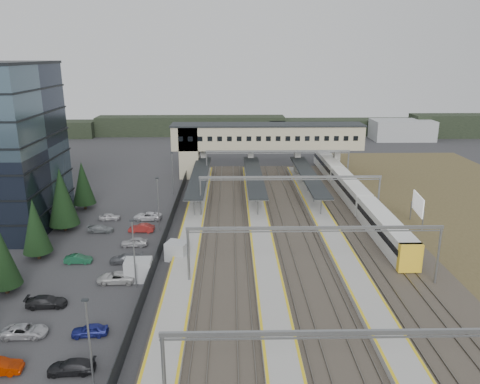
{
  "coord_description": "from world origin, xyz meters",
  "views": [
    {
      "loc": [
        2.77,
        -55.81,
        25.36
      ],
      "look_at": [
        4.21,
        16.13,
        4.0
      ],
      "focal_mm": 35.0,
      "sensor_mm": 36.0,
      "label": 1
    }
  ],
  "objects_px": {
    "relay_cabin_near": "(139,270)",
    "billboard": "(418,205)",
    "footbridge": "(254,139)",
    "train": "(350,190)",
    "relay_cabin_far": "(177,251)"
  },
  "relations": [
    {
      "from": "relay_cabin_near",
      "to": "footbridge",
      "type": "relative_size",
      "value": 0.08
    },
    {
      "from": "relay_cabin_near",
      "to": "relay_cabin_far",
      "type": "height_order",
      "value": "relay_cabin_near"
    },
    {
      "from": "relay_cabin_far",
      "to": "train",
      "type": "relative_size",
      "value": 0.05
    },
    {
      "from": "footbridge",
      "to": "relay_cabin_far",
      "type": "bearing_deg",
      "value": -105.49
    },
    {
      "from": "billboard",
      "to": "relay_cabin_near",
      "type": "bearing_deg",
      "value": -156.1
    },
    {
      "from": "footbridge",
      "to": "billboard",
      "type": "distance_m",
      "value": 39.03
    },
    {
      "from": "relay_cabin_near",
      "to": "billboard",
      "type": "distance_m",
      "value": 42.95
    },
    {
      "from": "footbridge",
      "to": "train",
      "type": "distance_m",
      "value": 25.31
    },
    {
      "from": "relay_cabin_near",
      "to": "footbridge",
      "type": "bearing_deg",
      "value": 71.93
    },
    {
      "from": "relay_cabin_far",
      "to": "train",
      "type": "bearing_deg",
      "value": 40.79
    },
    {
      "from": "footbridge",
      "to": "train",
      "type": "bearing_deg",
      "value": -48.53
    },
    {
      "from": "relay_cabin_far",
      "to": "billboard",
      "type": "xyz_separation_m",
      "value": [
        35.34,
        11.91,
        2.05
      ]
    },
    {
      "from": "relay_cabin_near",
      "to": "billboard",
      "type": "relative_size",
      "value": 0.54
    },
    {
      "from": "relay_cabin_near",
      "to": "train",
      "type": "distance_m",
      "value": 43.72
    },
    {
      "from": "relay_cabin_near",
      "to": "footbridge",
      "type": "xyz_separation_m",
      "value": [
        15.72,
        48.2,
        6.67
      ]
    }
  ]
}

